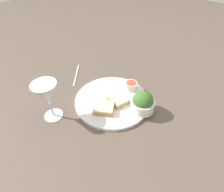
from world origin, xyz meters
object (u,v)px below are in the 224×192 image
Objects in this scene: cheese_toast_near at (118,99)px; wine_glass at (47,95)px; salad_bowl at (143,103)px; fork at (76,75)px; sauce_ramekin at (131,85)px; cheese_toast_far at (104,108)px.

wine_glass is at bearing 55.81° from cheese_toast_near.
salad_bowl is 0.68× the size of fork.
cheese_toast_near is at bearing 16.88° from salad_bowl.
salad_bowl is 1.73× the size of sauce_ramekin.
cheese_toast_near is 0.87× the size of cheese_toast_far.
wine_glass reaches higher than cheese_toast_far.
wine_glass is 1.13× the size of fork.
salad_bowl is at bearing -178.21° from fork.
sauce_ramekin is 0.11m from cheese_toast_near.
fork is at bearing 16.52° from sauce_ramekin.
wine_glass reaches higher than fork.
cheese_toast_far is (0.00, 0.19, -0.01)m from sauce_ramekin.
salad_bowl is 0.60× the size of wine_glass.
sauce_ramekin is 0.19m from cheese_toast_far.
wine_glass is 0.32m from fork.
salad_bowl reaches higher than cheese_toast_near.
cheese_toast_near is at bearing 95.42° from sauce_ramekin.
sauce_ramekin is 0.54× the size of cheese_toast_far.
fork is (0.31, -0.02, -0.02)m from cheese_toast_near.
salad_bowl is at bearing -135.70° from cheese_toast_far.
fork is at bearing -18.22° from cheese_toast_far.
fork is (0.30, 0.09, -0.03)m from sauce_ramekin.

